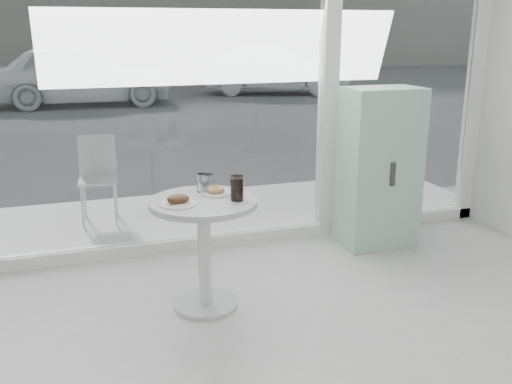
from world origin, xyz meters
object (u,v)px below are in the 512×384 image
object	(u,v)px
mint_cabinet	(379,168)
water_tumbler_b	(208,184)
plate_fritter	(179,201)
main_table	(204,231)
patio_chair	(98,173)
car_white	(80,75)
cola_glass	(237,189)
plate_donut	(216,191)
car_silver	(275,70)
water_tumbler_a	(203,184)

from	to	relation	value
mint_cabinet	water_tumbler_b	xyz separation A→B (m)	(-1.64, -0.53, 0.13)
plate_fritter	main_table	bearing A→B (deg)	19.08
patio_chair	water_tumbler_b	size ratio (longest dim) A/B	6.55
main_table	car_white	size ratio (longest dim) A/B	0.17
mint_cabinet	cola_glass	xyz separation A→B (m)	(-1.51, -0.78, 0.16)
main_table	car_white	distance (m)	11.44
car_white	plate_donut	xyz separation A→B (m)	(0.56, -11.33, 0.04)
car_silver	car_white	bearing A→B (deg)	116.16
cola_glass	plate_donut	bearing A→B (deg)	118.07
patio_chair	water_tumbler_b	world-z (taller)	water_tumbler_b
mint_cabinet	main_table	bearing A→B (deg)	-157.57
car_silver	plate_fritter	distance (m)	13.42
car_silver	water_tumbler_b	world-z (taller)	car_silver
main_table	water_tumbler_b	distance (m)	0.33
car_white	car_silver	xyz separation A→B (m)	(5.45, 0.90, -0.07)
mint_cabinet	car_silver	distance (m)	12.08
main_table	mint_cabinet	bearing A→B (deg)	22.13
water_tumbler_a	cola_glass	world-z (taller)	cola_glass
main_table	water_tumbler_a	size ratio (longest dim) A/B	5.99
mint_cabinet	patio_chair	world-z (taller)	mint_cabinet
mint_cabinet	car_white	distance (m)	10.95
plate_donut	water_tumbler_a	size ratio (longest dim) A/B	1.62
mint_cabinet	plate_donut	bearing A→B (deg)	-159.20
patio_chair	water_tumbler_a	world-z (taller)	water_tumbler_a
plate_fritter	cola_glass	world-z (taller)	cola_glass
water_tumbler_b	cola_glass	bearing A→B (deg)	-61.65
mint_cabinet	plate_donut	distance (m)	1.72
water_tumbler_b	water_tumbler_a	bearing A→B (deg)	160.09
cola_glass	car_silver	bearing A→B (deg)	68.87
car_white	cola_glass	bearing A→B (deg)	-174.78
patio_chair	car_silver	distance (m)	11.72
patio_chair	cola_glass	distance (m)	2.27
car_white	water_tumbler_b	size ratio (longest dim) A/B	35.46
mint_cabinet	patio_chair	distance (m)	2.65
mint_cabinet	car_white	xyz separation A→B (m)	(-2.16, 10.73, 0.06)
plate_donut	water_tumbler_b	xyz separation A→B (m)	(-0.04, 0.07, 0.04)
patio_chair	car_white	size ratio (longest dim) A/B	0.18
water_tumbler_b	cola_glass	xyz separation A→B (m)	(0.14, -0.25, 0.02)
plate_donut	plate_fritter	bearing A→B (deg)	-150.96
car_white	plate_fritter	size ratio (longest dim) A/B	18.58
main_table	plate_fritter	bearing A→B (deg)	-160.92
mint_cabinet	car_silver	bearing A→B (deg)	74.50
car_silver	plate_fritter	world-z (taller)	car_silver
car_silver	water_tumbler_b	bearing A→B (deg)	174.73
water_tumbler_a	main_table	bearing A→B (deg)	-102.51
plate_fritter	patio_chair	bearing A→B (deg)	100.96
mint_cabinet	plate_donut	xyz separation A→B (m)	(-1.60, -0.60, 0.10)
car_white	plate_donut	distance (m)	11.34
car_silver	water_tumbler_a	distance (m)	13.12
plate_fritter	plate_donut	distance (m)	0.32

